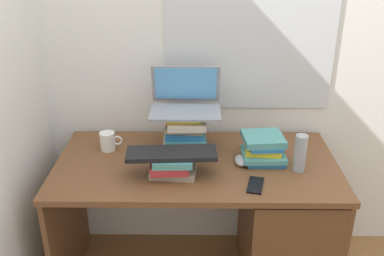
{
  "coord_description": "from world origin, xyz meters",
  "views": [
    {
      "loc": [
        0.0,
        -1.91,
        1.83
      ],
      "look_at": [
        -0.02,
        0.02,
        0.93
      ],
      "focal_mm": 40.74,
      "sensor_mm": 36.0,
      "label": 1
    }
  ],
  "objects_px": {
    "keyboard": "(171,153)",
    "book_stack_side": "(263,148)",
    "computer_mouse": "(240,160)",
    "mug": "(108,141)",
    "desk": "(263,222)",
    "water_bottle": "(300,153)",
    "laptop": "(185,100)",
    "cell_phone": "(255,185)",
    "book_stack_tall": "(185,132)",
    "book_stack_keyboard_riser": "(171,165)"
  },
  "relations": [
    {
      "from": "laptop",
      "to": "mug",
      "type": "xyz_separation_m",
      "value": [
        -0.41,
        -0.04,
        -0.21
      ]
    },
    {
      "from": "desk",
      "to": "book_stack_tall",
      "type": "bearing_deg",
      "value": 160.41
    },
    {
      "from": "cell_phone",
      "to": "book_stack_side",
      "type": "bearing_deg",
      "value": 88.02
    },
    {
      "from": "book_stack_tall",
      "to": "book_stack_keyboard_riser",
      "type": "distance_m",
      "value": 0.26
    },
    {
      "from": "water_bottle",
      "to": "book_stack_keyboard_riser",
      "type": "bearing_deg",
      "value": -175.74
    },
    {
      "from": "mug",
      "to": "cell_phone",
      "type": "bearing_deg",
      "value": -25.54
    },
    {
      "from": "desk",
      "to": "computer_mouse",
      "type": "xyz_separation_m",
      "value": [
        -0.14,
        0.01,
        0.36
      ]
    },
    {
      "from": "keyboard",
      "to": "desk",
      "type": "bearing_deg",
      "value": 8.51
    },
    {
      "from": "computer_mouse",
      "to": "book_stack_side",
      "type": "bearing_deg",
      "value": 18.24
    },
    {
      "from": "desk",
      "to": "water_bottle",
      "type": "xyz_separation_m",
      "value": [
        0.14,
        -0.05,
        0.44
      ]
    },
    {
      "from": "desk",
      "to": "keyboard",
      "type": "height_order",
      "value": "keyboard"
    },
    {
      "from": "desk",
      "to": "computer_mouse",
      "type": "bearing_deg",
      "value": 174.08
    },
    {
      "from": "book_stack_tall",
      "to": "mug",
      "type": "height_order",
      "value": "book_stack_tall"
    },
    {
      "from": "book_stack_keyboard_riser",
      "to": "book_stack_side",
      "type": "bearing_deg",
      "value": 17.98
    },
    {
      "from": "desk",
      "to": "book_stack_keyboard_riser",
      "type": "xyz_separation_m",
      "value": [
        -0.47,
        -0.09,
        0.39
      ]
    },
    {
      "from": "book_stack_side",
      "to": "laptop",
      "type": "height_order",
      "value": "laptop"
    },
    {
      "from": "desk",
      "to": "book_stack_side",
      "type": "xyz_separation_m",
      "value": [
        -0.02,
        0.05,
        0.41
      ]
    },
    {
      "from": "book_stack_tall",
      "to": "desk",
      "type": "bearing_deg",
      "value": -19.59
    },
    {
      "from": "book_stack_tall",
      "to": "book_stack_side",
      "type": "relative_size",
      "value": 1.08
    },
    {
      "from": "book_stack_keyboard_riser",
      "to": "water_bottle",
      "type": "height_order",
      "value": "water_bottle"
    },
    {
      "from": "book_stack_side",
      "to": "water_bottle",
      "type": "xyz_separation_m",
      "value": [
        0.16,
        -0.1,
        0.03
      ]
    },
    {
      "from": "computer_mouse",
      "to": "mug",
      "type": "distance_m",
      "value": 0.7
    },
    {
      "from": "book_stack_side",
      "to": "water_bottle",
      "type": "relative_size",
      "value": 1.16
    },
    {
      "from": "water_bottle",
      "to": "cell_phone",
      "type": "height_order",
      "value": "water_bottle"
    },
    {
      "from": "book_stack_side",
      "to": "keyboard",
      "type": "relative_size",
      "value": 0.52
    },
    {
      "from": "keyboard",
      "to": "cell_phone",
      "type": "xyz_separation_m",
      "value": [
        0.38,
        -0.1,
        -0.11
      ]
    },
    {
      "from": "book_stack_keyboard_riser",
      "to": "book_stack_side",
      "type": "xyz_separation_m",
      "value": [
        0.45,
        0.15,
        0.01
      ]
    },
    {
      "from": "book_stack_tall",
      "to": "water_bottle",
      "type": "distance_m",
      "value": 0.59
    },
    {
      "from": "cell_phone",
      "to": "book_stack_keyboard_riser",
      "type": "bearing_deg",
      "value": 179.18
    },
    {
      "from": "desk",
      "to": "mug",
      "type": "distance_m",
      "value": 0.93
    },
    {
      "from": "book_stack_keyboard_riser",
      "to": "laptop",
      "type": "distance_m",
      "value": 0.37
    },
    {
      "from": "book_stack_keyboard_riser",
      "to": "water_bottle",
      "type": "xyz_separation_m",
      "value": [
        0.61,
        0.05,
        0.04
      ]
    },
    {
      "from": "water_bottle",
      "to": "book_stack_tall",
      "type": "bearing_deg",
      "value": 160.37
    },
    {
      "from": "cell_phone",
      "to": "laptop",
      "type": "bearing_deg",
      "value": 142.91
    },
    {
      "from": "keyboard",
      "to": "book_stack_keyboard_riser",
      "type": "bearing_deg",
      "value": 104.67
    },
    {
      "from": "desk",
      "to": "cell_phone",
      "type": "xyz_separation_m",
      "value": [
        -0.09,
        -0.19,
        0.35
      ]
    },
    {
      "from": "water_bottle",
      "to": "keyboard",
      "type": "bearing_deg",
      "value": -175.52
    },
    {
      "from": "mug",
      "to": "water_bottle",
      "type": "bearing_deg",
      "value": -12.22
    },
    {
      "from": "keyboard",
      "to": "mug",
      "type": "xyz_separation_m",
      "value": [
        -0.35,
        0.26,
        -0.07
      ]
    },
    {
      "from": "book_stack_side",
      "to": "mug",
      "type": "relative_size",
      "value": 1.84
    },
    {
      "from": "book_stack_keyboard_riser",
      "to": "water_bottle",
      "type": "bearing_deg",
      "value": 4.26
    },
    {
      "from": "book_stack_side",
      "to": "book_stack_keyboard_riser",
      "type": "bearing_deg",
      "value": -162.02
    },
    {
      "from": "desk",
      "to": "laptop",
      "type": "distance_m",
      "value": 0.76
    },
    {
      "from": "book_stack_side",
      "to": "mug",
      "type": "height_order",
      "value": "book_stack_side"
    },
    {
      "from": "desk",
      "to": "cell_phone",
      "type": "bearing_deg",
      "value": -114.76
    },
    {
      "from": "desk",
      "to": "mug",
      "type": "height_order",
      "value": "mug"
    },
    {
      "from": "laptop",
      "to": "water_bottle",
      "type": "relative_size",
      "value": 1.9
    },
    {
      "from": "keyboard",
      "to": "book_stack_side",
      "type": "bearing_deg",
      "value": 15.23
    },
    {
      "from": "water_bottle",
      "to": "cell_phone",
      "type": "xyz_separation_m",
      "value": [
        -0.23,
        -0.14,
        -0.09
      ]
    },
    {
      "from": "book_stack_side",
      "to": "computer_mouse",
      "type": "bearing_deg",
      "value": -161.76
    }
  ]
}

